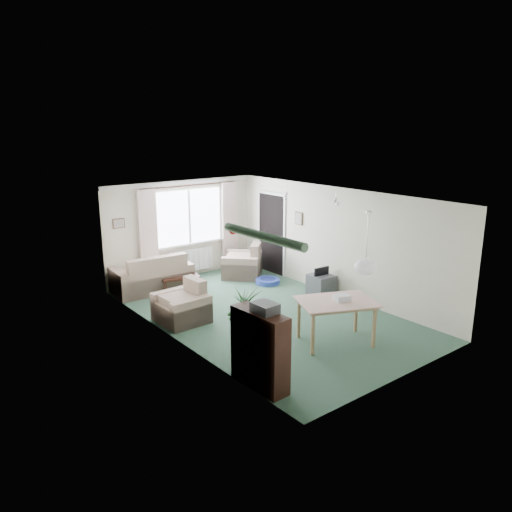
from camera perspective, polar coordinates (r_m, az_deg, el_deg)
ground at (r=10.08m, az=1.06°, el=-6.68°), size 6.50×6.50×0.00m
window at (r=12.35m, az=-7.69°, el=4.48°), size 1.80×0.03×1.30m
curtain_rod at (r=12.16m, az=-7.63°, el=8.00°), size 2.60×0.03×0.03m
curtain_left at (r=11.77m, az=-12.23°, el=2.63°), size 0.45×0.08×2.00m
curtain_right at (r=12.91m, az=-3.03°, el=4.02°), size 0.45×0.08×2.00m
radiator at (r=12.56m, az=-7.43°, el=-0.48°), size 1.20×0.10×0.55m
doorway at (r=12.62m, az=1.79°, el=2.53°), size 0.03×0.95×2.00m
pendant_lamp at (r=8.19m, az=12.41°, el=-1.24°), size 0.36×0.36×0.36m
tinsel_garland at (r=6.53m, az=0.79°, el=2.27°), size 1.60×1.60×0.12m
bauble_cluster_a at (r=11.00m, az=3.44°, el=7.12°), size 0.20×0.20×0.20m
bauble_cluster_b at (r=10.35m, az=9.12°, el=6.47°), size 0.20×0.20×0.20m
wall_picture_back at (r=11.55m, az=-15.42°, el=3.61°), size 0.28×0.03×0.22m
wall_picture_right at (r=11.77m, az=4.91°, el=4.30°), size 0.03×0.24×0.30m
sofa at (r=11.58m, az=-11.84°, el=-1.82°), size 1.80×1.04×0.87m
armchair_corner at (r=12.41m, az=-1.61°, el=-0.44°), size 1.30×1.30×0.84m
armchair_left at (r=9.70m, az=-8.55°, el=-5.18°), size 0.88×0.93×0.81m
coffee_table at (r=11.45m, az=-8.72°, el=-3.15°), size 0.94×0.67×0.38m
photo_frame at (r=11.38m, az=-9.13°, el=-1.85°), size 0.12×0.04×0.16m
bookshelf at (r=7.26m, az=0.45°, el=-10.64°), size 0.37×0.97×1.16m
hifi_box at (r=6.97m, az=1.03°, el=-5.93°), size 0.30×0.36×0.14m
houseplant at (r=7.75m, az=-1.16°, el=-8.31°), size 0.65×0.65×1.30m
dining_table at (r=8.82m, az=9.08°, el=-7.49°), size 1.42×1.22×0.75m
gift_box at (r=8.69m, az=9.85°, el=-4.80°), size 0.29×0.25×0.12m
tv_cube at (r=11.17m, az=7.45°, el=-3.33°), size 0.50×0.55×0.47m
pet_bed at (r=11.94m, az=1.35°, el=-2.89°), size 0.69×0.69×0.12m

